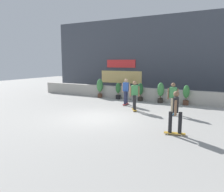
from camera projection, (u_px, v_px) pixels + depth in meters
ground_plane at (98, 118)px, 11.20m from camera, size 48.00×48.00×0.00m
planter_wall at (141, 94)px, 16.34m from camera, size 18.00×0.40×0.90m
building_backdrop at (159, 56)px, 19.40m from camera, size 20.00×2.08×6.50m
potted_plant_0 at (100, 87)px, 17.43m from camera, size 0.49×0.49×1.44m
potted_plant_1 at (118, 90)px, 16.71m from camera, size 0.38×0.38×1.23m
potted_plant_2 at (140, 91)px, 15.87m from camera, size 0.41×0.41×1.28m
potted_plant_3 at (161, 91)px, 15.17m from camera, size 0.45×0.45×1.38m
potted_plant_4 at (186, 94)px, 14.39m from camera, size 0.41×0.41×1.29m
skater_far_left at (173, 97)px, 11.76m from camera, size 0.56×0.82×1.70m
skater_by_wall_left at (176, 111)px, 8.46m from camera, size 0.82×0.55×1.70m
skater_foreground at (126, 90)px, 14.39m from camera, size 0.56×0.82×1.70m
skater_by_wall_right at (135, 94)px, 12.71m from camera, size 0.57×0.79×1.70m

